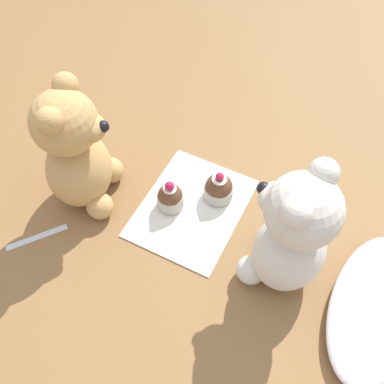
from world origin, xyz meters
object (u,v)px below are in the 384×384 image
teddy_bear_tan (76,153)px  cupcake_near_tan_bear (170,197)px  cupcake_near_cream_bear (219,188)px  teaspoon (37,237)px  teddy_bear_cream (292,234)px

teddy_bear_tan → cupcake_near_tan_bear: 0.20m
cupcake_near_cream_bear → cupcake_near_tan_bear: same height
teddy_bear_tan → teaspoon: teddy_bear_tan is taller
teddy_bear_cream → teaspoon: (0.15, -0.44, -0.13)m
cupcake_near_cream_bear → teaspoon: (0.24, -0.27, -0.03)m
teddy_bear_cream → cupcake_near_tan_bear: (-0.03, -0.24, -0.10)m
teddy_bear_cream → teddy_bear_tan: bearing=-79.0°
cupcake_near_cream_bear → teddy_bear_cream: bearing=60.2°
teddy_bear_cream → teddy_bear_tan: (0.01, -0.41, -0.00)m
teddy_bear_tan → cupcake_near_cream_bear: size_ratio=3.92×
teddy_bear_tan → cupcake_near_tan_bear: size_ratio=3.87×
cupcake_near_tan_bear → cupcake_near_cream_bear: bearing=130.1°
teaspoon → cupcake_near_tan_bear: bearing=171.4°
cupcake_near_cream_bear → teaspoon: bearing=-47.7°
teddy_bear_cream → cupcake_near_tan_bear: teddy_bear_cream is taller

